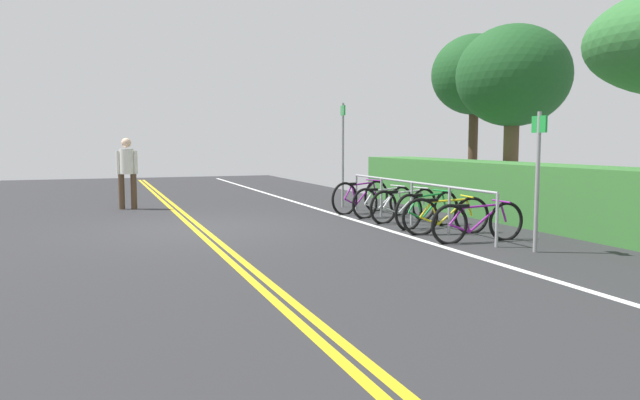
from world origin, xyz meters
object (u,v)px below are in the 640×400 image
at_px(bicycle_0, 361,197).
at_px(bicycle_4, 446,216).
at_px(bicycle_5, 478,222).
at_px(bike_rack, 412,193).
at_px(sign_post_near, 343,146).
at_px(pedestrian, 127,168).
at_px(bicycle_2, 404,205).
at_px(tree_near_left, 475,76).
at_px(bicycle_3, 428,210).
at_px(tree_mid, 513,77).
at_px(sign_post_far, 538,167).
at_px(bicycle_1, 383,202).

distance_m(bicycle_0, bicycle_4, 3.36).
bearing_deg(bicycle_0, bicycle_5, 1.87).
relative_size(bike_rack, sign_post_near, 2.10).
bearing_deg(bike_rack, pedestrian, -133.58).
relative_size(bicycle_2, tree_near_left, 0.38).
height_order(bicycle_3, tree_mid, tree_mid).
bearing_deg(bicycle_5, bicycle_0, -178.13).
bearing_deg(sign_post_far, bicycle_5, -166.93).
xyz_separation_m(sign_post_near, tree_near_left, (-0.53, 4.12, 1.89)).
bearing_deg(sign_post_far, sign_post_near, -177.41).
bearing_deg(bike_rack, sign_post_near, -179.53).
bearing_deg(tree_mid, bicycle_0, -97.42).
relative_size(bicycle_5, sign_post_near, 0.68).
xyz_separation_m(bicycle_0, tree_mid, (0.48, 3.69, 2.76)).
bearing_deg(bicycle_5, tree_mid, 136.79).
bearing_deg(bicycle_4, bicycle_1, 178.70).
xyz_separation_m(bike_rack, tree_mid, (-1.65, 3.58, 2.50)).
bearing_deg(sign_post_near, bicycle_0, -3.83).
xyz_separation_m(bicycle_3, bicycle_4, (0.82, -0.12, -0.01)).
bearing_deg(bicycle_4, tree_near_left, 141.61).
relative_size(bicycle_1, bicycle_5, 0.95).
relative_size(bike_rack, bicycle_2, 3.07).
height_order(bicycle_0, bicycle_1, bicycle_0).
bearing_deg(bicycle_0, pedestrian, -118.27).
xyz_separation_m(bicycle_0, bicycle_3, (2.54, 0.23, -0.03)).
xyz_separation_m(bike_rack, pedestrian, (-4.77, -5.01, 0.36)).
xyz_separation_m(pedestrian, tree_near_left, (0.83, 9.10, 2.43)).
bearing_deg(bicycle_5, bike_rack, -179.30).
relative_size(bicycle_1, tree_mid, 0.38).
height_order(bicycle_0, sign_post_near, sign_post_near).
height_order(bicycle_3, sign_post_near, sign_post_near).
xyz_separation_m(bicycle_3, tree_near_left, (-4.35, 3.98, 3.07)).
relative_size(bike_rack, bicycle_1, 3.25).
bearing_deg(sign_post_near, bicycle_1, 2.24).
bearing_deg(sign_post_near, bicycle_4, 0.28).
relative_size(bicycle_5, tree_mid, 0.40).
bearing_deg(bicycle_2, bike_rack, -11.55).
relative_size(bike_rack, bicycle_3, 3.26).
bearing_deg(bike_rack, bicycle_3, 15.75).
bearing_deg(sign_post_far, bicycle_2, -177.31).
distance_m(bike_rack, tree_near_left, 6.33).
distance_m(bike_rack, sign_post_near, 3.52).
height_order(bicycle_5, sign_post_near, sign_post_near).
bearing_deg(bicycle_4, bicycle_2, 176.54).
bearing_deg(pedestrian, bicycle_5, 36.15).
xyz_separation_m(bicycle_1, sign_post_far, (4.51, 0.22, 0.91)).
bearing_deg(bicycle_5, tree_near_left, 146.18).
height_order(bicycle_2, pedestrian, pedestrian).
bearing_deg(sign_post_near, bike_rack, 0.47).
bearing_deg(bicycle_0, bicycle_4, 1.84).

